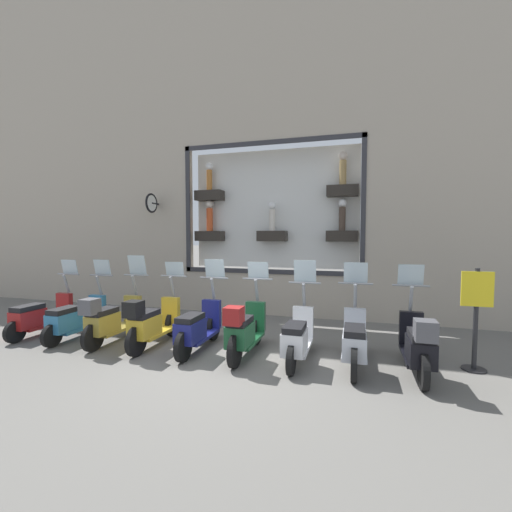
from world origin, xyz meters
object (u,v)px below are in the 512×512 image
at_px(scooter_navy_4, 198,328).
at_px(scooter_yellow_5, 152,323).
at_px(scooter_white_2, 297,337).
at_px(scooter_black_0, 418,345).
at_px(scooter_green_3, 244,330).
at_px(scooter_teal_7, 75,319).
at_px(shop_sign_post, 476,316).
at_px(scooter_silver_1, 354,341).
at_px(scooter_olive_6, 111,319).
at_px(scooter_red_8, 40,316).

xyz_separation_m(scooter_navy_4, scooter_yellow_5, (-0.06, 0.92, 0.04)).
bearing_deg(scooter_white_2, scooter_black_0, -91.77).
relative_size(scooter_green_3, scooter_yellow_5, 1.00).
relative_size(scooter_teal_7, shop_sign_post, 1.10).
relative_size(scooter_silver_1, shop_sign_post, 1.11).
bearing_deg(scooter_navy_4, shop_sign_post, -84.67).
height_order(scooter_silver_1, scooter_green_3, scooter_silver_1).
xyz_separation_m(scooter_black_0, scooter_olive_6, (0.00, 5.54, 0.00)).
xyz_separation_m(scooter_white_2, scooter_green_3, (-0.05, 0.92, 0.06)).
bearing_deg(scooter_olive_6, scooter_green_3, -89.94).
bearing_deg(scooter_silver_1, scooter_navy_4, 89.99).
xyz_separation_m(scooter_olive_6, shop_sign_post, (0.49, -6.44, 0.39)).
bearing_deg(scooter_white_2, scooter_navy_4, 89.87).
xyz_separation_m(scooter_silver_1, scooter_olive_6, (-0.06, 4.62, 0.04)).
distance_m(scooter_green_3, scooter_olive_6, 2.77).
relative_size(scooter_black_0, scooter_navy_4, 1.00).
distance_m(scooter_white_2, scooter_green_3, 0.93).
distance_m(scooter_black_0, scooter_yellow_5, 4.62).
height_order(scooter_black_0, scooter_yellow_5, scooter_black_0).
height_order(scooter_yellow_5, scooter_olive_6, scooter_olive_6).
xyz_separation_m(scooter_olive_6, scooter_teal_7, (0.05, 0.92, -0.07)).
bearing_deg(scooter_silver_1, scooter_yellow_5, 90.92).
height_order(scooter_black_0, shop_sign_post, scooter_black_0).
bearing_deg(shop_sign_post, scooter_yellow_5, 95.06).
xyz_separation_m(scooter_green_3, scooter_red_8, (0.05, 4.62, -0.07)).
height_order(scooter_white_2, scooter_olive_6, scooter_olive_6).
distance_m(scooter_yellow_5, shop_sign_post, 5.56).
relative_size(scooter_red_8, shop_sign_post, 1.10).
distance_m(scooter_white_2, scooter_yellow_5, 2.77).
bearing_deg(scooter_green_3, scooter_olive_6, 90.06).
distance_m(scooter_black_0, scooter_silver_1, 0.93).
bearing_deg(shop_sign_post, scooter_red_8, 93.03).
relative_size(scooter_silver_1, scooter_white_2, 1.01).
bearing_deg(scooter_olive_6, scooter_red_8, 88.43).
relative_size(scooter_black_0, scooter_teal_7, 1.01).
height_order(scooter_green_3, shop_sign_post, shop_sign_post).
distance_m(scooter_white_2, scooter_olive_6, 3.69).
relative_size(scooter_black_0, scooter_olive_6, 1.00).
bearing_deg(scooter_yellow_5, scooter_black_0, -90.02).
bearing_deg(shop_sign_post, scooter_black_0, 118.50).
bearing_deg(scooter_teal_7, scooter_olive_6, -93.19).
xyz_separation_m(scooter_black_0, shop_sign_post, (0.49, -0.90, 0.39)).
xyz_separation_m(scooter_green_3, scooter_navy_4, (0.06, 0.92, -0.05)).
distance_m(scooter_olive_6, scooter_red_8, 1.85).
height_order(scooter_silver_1, scooter_teal_7, scooter_silver_1).
height_order(scooter_silver_1, scooter_red_8, scooter_silver_1).
height_order(scooter_black_0, scooter_red_8, scooter_black_0).
height_order(scooter_silver_1, scooter_yellow_5, scooter_silver_1).
distance_m(scooter_white_2, scooter_navy_4, 1.85).
bearing_deg(scooter_teal_7, shop_sign_post, -86.60).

